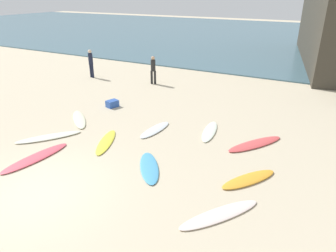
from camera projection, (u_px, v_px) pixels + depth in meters
The scene contains 15 objects.
ground_plane at pixel (36, 194), 8.72m from camera, with size 120.00×120.00×0.00m, color beige.
ocean_water at pixel (276, 37), 37.26m from camera, with size 120.00×40.00×0.08m, color #426675.
surfboard_0 at pixel (49, 137), 11.98m from camera, with size 0.53×2.44×0.08m, color silver.
surfboard_1 at pixel (255, 144), 11.45m from camera, with size 0.56×2.49×0.08m, color #DE4F4F.
surfboard_2 at pixel (249, 179), 9.31m from camera, with size 0.53×2.00×0.09m, color gold.
surfboard_3 at pixel (210, 131), 12.48m from camera, with size 0.49×2.08×0.07m, color white.
surfboard_4 at pixel (155, 130), 12.62m from camera, with size 0.53×1.90×0.08m, color silver.
surfboard_5 at pixel (149, 167), 9.94m from camera, with size 0.58×1.99×0.07m, color #489ED1.
surfboard_6 at pixel (79, 119), 13.63m from camera, with size 0.49×2.22×0.09m, color #EBEFC7.
surfboard_7 at pixel (106, 142), 11.62m from camera, with size 0.48×2.11×0.07m, color yellow.
surfboard_8 at pixel (220, 214), 7.86m from camera, with size 0.50×2.39×0.07m, color silver.
surfboard_9 at pixel (36, 158), 10.52m from camera, with size 0.58×2.53×0.08m, color #DC4E5D.
beachgoer_mid at pixel (91, 62), 19.87m from camera, with size 0.34×0.34×1.81m.
beachgoer_far at pixel (153, 69), 18.51m from camera, with size 0.37×0.37×1.69m.
beach_cooler at pixel (112, 104), 15.12m from camera, with size 0.55×0.41×0.33m, color #2D56B2.
Camera 1 is at (6.69, -4.56, 5.29)m, focal length 32.95 mm.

